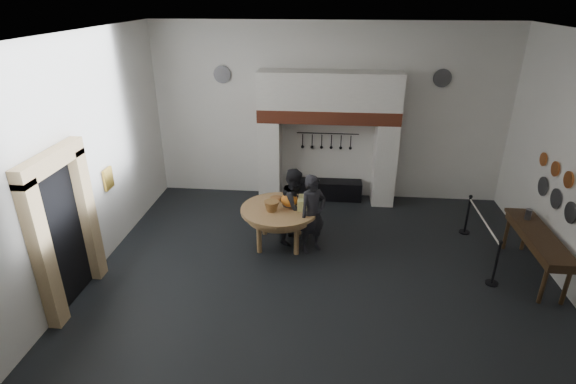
# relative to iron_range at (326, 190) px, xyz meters

# --- Properties ---
(floor) EXTENTS (9.00, 8.00, 0.02)m
(floor) POSITION_rel_iron_range_xyz_m (0.00, -3.72, -0.25)
(floor) COLOR black
(floor) RESTS_ON ground
(ceiling) EXTENTS (9.00, 8.00, 0.02)m
(ceiling) POSITION_rel_iron_range_xyz_m (0.00, -3.72, 4.25)
(ceiling) COLOR silver
(ceiling) RESTS_ON wall_back
(wall_back) EXTENTS (9.00, 0.02, 4.50)m
(wall_back) POSITION_rel_iron_range_xyz_m (0.00, 0.28, 2.00)
(wall_back) COLOR silver
(wall_back) RESTS_ON floor
(wall_front) EXTENTS (9.00, 0.02, 4.50)m
(wall_front) POSITION_rel_iron_range_xyz_m (0.00, -7.72, 2.00)
(wall_front) COLOR silver
(wall_front) RESTS_ON floor
(wall_left) EXTENTS (0.02, 8.00, 4.50)m
(wall_left) POSITION_rel_iron_range_xyz_m (-4.50, -3.72, 2.00)
(wall_left) COLOR silver
(wall_left) RESTS_ON floor
(chimney_pier_left) EXTENTS (0.55, 0.70, 2.15)m
(chimney_pier_left) POSITION_rel_iron_range_xyz_m (-1.48, -0.07, 0.82)
(chimney_pier_left) COLOR silver
(chimney_pier_left) RESTS_ON floor
(chimney_pier_right) EXTENTS (0.55, 0.70, 2.15)m
(chimney_pier_right) POSITION_rel_iron_range_xyz_m (1.48, -0.07, 0.82)
(chimney_pier_right) COLOR silver
(chimney_pier_right) RESTS_ON floor
(hearth_brick_band) EXTENTS (3.50, 0.72, 0.32)m
(hearth_brick_band) POSITION_rel_iron_range_xyz_m (0.00, -0.07, 2.06)
(hearth_brick_band) COLOR #9E442B
(hearth_brick_band) RESTS_ON chimney_pier_left
(chimney_hood) EXTENTS (3.50, 0.70, 0.90)m
(chimney_hood) POSITION_rel_iron_range_xyz_m (0.00, -0.07, 2.67)
(chimney_hood) COLOR silver
(chimney_hood) RESTS_ON hearth_brick_band
(iron_range) EXTENTS (1.90, 0.45, 0.50)m
(iron_range) POSITION_rel_iron_range_xyz_m (0.00, 0.00, 0.00)
(iron_range) COLOR black
(iron_range) RESTS_ON floor
(utensil_rail) EXTENTS (1.60, 0.02, 0.02)m
(utensil_rail) POSITION_rel_iron_range_xyz_m (0.00, 0.20, 1.50)
(utensil_rail) COLOR black
(utensil_rail) RESTS_ON wall_back
(door_recess) EXTENTS (0.04, 1.10, 2.50)m
(door_recess) POSITION_rel_iron_range_xyz_m (-4.47, -4.72, 1.00)
(door_recess) COLOR black
(door_recess) RESTS_ON floor
(door_jamb_near) EXTENTS (0.22, 0.30, 2.60)m
(door_jamb_near) POSITION_rel_iron_range_xyz_m (-4.38, -5.42, 1.05)
(door_jamb_near) COLOR tan
(door_jamb_near) RESTS_ON floor
(door_jamb_far) EXTENTS (0.22, 0.30, 2.60)m
(door_jamb_far) POSITION_rel_iron_range_xyz_m (-4.38, -4.02, 1.05)
(door_jamb_far) COLOR tan
(door_jamb_far) RESTS_ON floor
(door_lintel) EXTENTS (0.22, 1.70, 0.30)m
(door_lintel) POSITION_rel_iron_range_xyz_m (-4.38, -4.72, 2.40)
(door_lintel) COLOR tan
(door_lintel) RESTS_ON door_jamb_near
(wall_plaque) EXTENTS (0.05, 0.34, 0.44)m
(wall_plaque) POSITION_rel_iron_range_xyz_m (-4.45, -2.92, 1.35)
(wall_plaque) COLOR gold
(wall_plaque) RESTS_ON wall_left
(work_table) EXTENTS (1.91, 1.91, 0.07)m
(work_table) POSITION_rel_iron_range_xyz_m (-0.96, -2.48, 0.59)
(work_table) COLOR #A97450
(work_table) RESTS_ON floor
(pumpkin) EXTENTS (0.36, 0.36, 0.31)m
(pumpkin) POSITION_rel_iron_range_xyz_m (-0.76, -2.38, 0.78)
(pumpkin) COLOR orange
(pumpkin) RESTS_ON work_table
(cheese_block_big) EXTENTS (0.22, 0.22, 0.24)m
(cheese_block_big) POSITION_rel_iron_range_xyz_m (-0.46, -2.53, 0.74)
(cheese_block_big) COLOR #CFD17C
(cheese_block_big) RESTS_ON work_table
(cheese_block_small) EXTENTS (0.18, 0.18, 0.20)m
(cheese_block_small) POSITION_rel_iron_range_xyz_m (-0.48, -2.23, 0.72)
(cheese_block_small) COLOR #FFF498
(cheese_block_small) RESTS_ON work_table
(wicker_basket) EXTENTS (0.37, 0.37, 0.22)m
(wicker_basket) POSITION_rel_iron_range_xyz_m (-1.11, -2.63, 0.73)
(wicker_basket) COLOR #A46D3C
(wicker_basket) RESTS_ON work_table
(bread_loaf) EXTENTS (0.31, 0.18, 0.13)m
(bread_loaf) POSITION_rel_iron_range_xyz_m (-1.06, -2.13, 0.69)
(bread_loaf) COLOR #A16839
(bread_loaf) RESTS_ON work_table
(visitor_near) EXTENTS (0.75, 0.72, 1.73)m
(visitor_near) POSITION_rel_iron_range_xyz_m (-0.24, -2.68, 0.61)
(visitor_near) COLOR black
(visitor_near) RESTS_ON floor
(visitor_far) EXTENTS (0.92, 1.01, 1.70)m
(visitor_far) POSITION_rel_iron_range_xyz_m (-0.64, -2.28, 0.60)
(visitor_far) COLOR black
(visitor_far) RESTS_ON floor
(side_table) EXTENTS (0.55, 2.20, 0.06)m
(side_table) POSITION_rel_iron_range_xyz_m (4.10, -3.16, 0.62)
(side_table) COLOR #3A2615
(side_table) RESTS_ON floor
(pewter_jug) EXTENTS (0.12, 0.12, 0.22)m
(pewter_jug) POSITION_rel_iron_range_xyz_m (4.10, -2.56, 0.76)
(pewter_jug) COLOR #45454A
(pewter_jug) RESTS_ON side_table
(copper_pan_b) EXTENTS (0.03, 0.32, 0.32)m
(copper_pan_b) POSITION_rel_iron_range_xyz_m (4.46, -2.97, 1.70)
(copper_pan_b) COLOR #C6662D
(copper_pan_b) RESTS_ON wall_right
(copper_pan_c) EXTENTS (0.03, 0.30, 0.30)m
(copper_pan_c) POSITION_rel_iron_range_xyz_m (4.46, -2.42, 1.70)
(copper_pan_c) COLOR #C6662D
(copper_pan_c) RESTS_ON wall_right
(copper_pan_d) EXTENTS (0.03, 0.28, 0.28)m
(copper_pan_d) POSITION_rel_iron_range_xyz_m (4.46, -1.87, 1.70)
(copper_pan_d) COLOR #C6662D
(copper_pan_d) RESTS_ON wall_right
(pewter_plate_left) EXTENTS (0.03, 0.40, 0.40)m
(pewter_plate_left) POSITION_rel_iron_range_xyz_m (4.46, -3.32, 1.20)
(pewter_plate_left) COLOR #4C4C51
(pewter_plate_left) RESTS_ON wall_right
(pewter_plate_mid) EXTENTS (0.03, 0.40, 0.40)m
(pewter_plate_mid) POSITION_rel_iron_range_xyz_m (4.46, -2.72, 1.20)
(pewter_plate_mid) COLOR #4C4C51
(pewter_plate_mid) RESTS_ON wall_right
(pewter_plate_right) EXTENTS (0.03, 0.40, 0.40)m
(pewter_plate_right) POSITION_rel_iron_range_xyz_m (4.46, -2.12, 1.20)
(pewter_plate_right) COLOR #4C4C51
(pewter_plate_right) RESTS_ON wall_right
(pewter_plate_back_left) EXTENTS (0.44, 0.03, 0.44)m
(pewter_plate_back_left) POSITION_rel_iron_range_xyz_m (-2.70, 0.24, 2.95)
(pewter_plate_back_left) COLOR #4C4C51
(pewter_plate_back_left) RESTS_ON wall_back
(pewter_plate_back_right) EXTENTS (0.44, 0.03, 0.44)m
(pewter_plate_back_right) POSITION_rel_iron_range_xyz_m (2.70, 0.24, 2.95)
(pewter_plate_back_right) COLOR #4C4C51
(pewter_plate_back_right) RESTS_ON wall_back
(barrier_post_near) EXTENTS (0.05, 0.05, 0.90)m
(barrier_post_near) POSITION_rel_iron_range_xyz_m (3.25, -3.60, 0.20)
(barrier_post_near) COLOR black
(barrier_post_near) RESTS_ON floor
(barrier_post_far) EXTENTS (0.05, 0.05, 0.90)m
(barrier_post_far) POSITION_rel_iron_range_xyz_m (3.25, -1.60, 0.20)
(barrier_post_far) COLOR black
(barrier_post_far) RESTS_ON floor
(barrier_rope) EXTENTS (0.04, 2.00, 0.04)m
(barrier_rope) POSITION_rel_iron_range_xyz_m (3.25, -2.60, 0.60)
(barrier_rope) COLOR beige
(barrier_rope) RESTS_ON barrier_post_near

